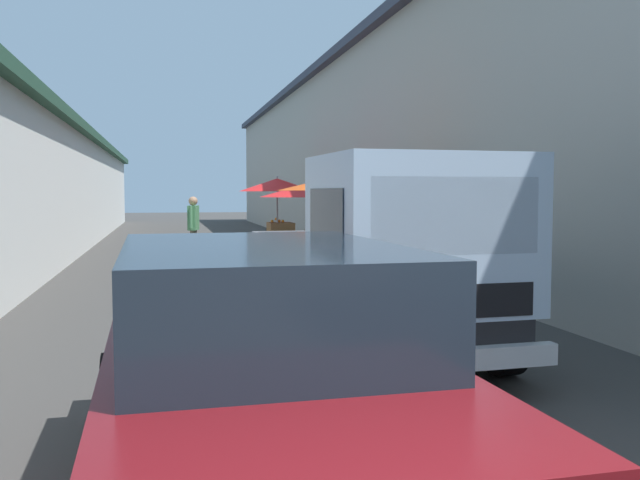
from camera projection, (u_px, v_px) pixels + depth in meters
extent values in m
plane|color=#3D3A38|center=(229.00, 273.00, 14.82)|extent=(90.00, 90.00, 0.00)
cube|color=#A39E93|center=(486.00, 153.00, 18.38)|extent=(49.50, 7.00, 5.57)
cube|color=#383D4C|center=(488.00, 42.00, 18.18)|extent=(49.80, 7.50, 0.24)
cylinder|color=#9E9EA3|center=(277.00, 213.00, 21.44)|extent=(0.06, 0.06, 2.17)
cone|color=red|center=(277.00, 185.00, 21.37)|extent=(2.39, 2.39, 0.40)
sphere|color=#9E9EA3|center=(277.00, 177.00, 21.36)|extent=(0.07, 0.07, 0.07)
cube|color=olive|center=(281.00, 235.00, 21.57)|extent=(1.00, 0.75, 0.79)
sphere|color=orange|center=(272.00, 221.00, 21.54)|extent=(0.09, 0.09, 0.09)
sphere|color=orange|center=(279.00, 221.00, 21.73)|extent=(0.09, 0.09, 0.09)
sphere|color=orange|center=(283.00, 221.00, 21.57)|extent=(0.09, 0.09, 0.09)
sphere|color=orange|center=(276.00, 219.00, 21.81)|extent=(0.09, 0.09, 0.09)
cylinder|color=#9E9EA3|center=(347.00, 230.00, 12.72)|extent=(0.06, 0.06, 2.09)
cone|color=#D84C14|center=(347.00, 182.00, 12.66)|extent=(2.60, 2.60, 0.31)
sphere|color=#9E9EA3|center=(347.00, 171.00, 12.65)|extent=(0.07, 0.07, 0.07)
cube|color=brown|center=(343.00, 263.00, 12.89)|extent=(0.85, 0.74, 0.84)
sphere|color=orange|center=(351.00, 237.00, 13.18)|extent=(0.09, 0.09, 0.09)
sphere|color=orange|center=(345.00, 234.00, 13.16)|extent=(0.09, 0.09, 0.09)
sphere|color=orange|center=(357.00, 239.00, 12.63)|extent=(0.09, 0.09, 0.09)
cylinder|color=#9E9EA3|center=(319.00, 222.00, 16.60)|extent=(0.06, 0.06, 2.04)
cone|color=red|center=(319.00, 188.00, 16.54)|extent=(2.86, 2.86, 0.41)
sphere|color=#9E9EA3|center=(319.00, 178.00, 16.52)|extent=(0.07, 0.07, 0.07)
cube|color=olive|center=(321.00, 247.00, 16.60)|extent=(0.81, 0.70, 0.82)
sphere|color=orange|center=(310.00, 228.00, 16.77)|extent=(0.09, 0.09, 0.09)
sphere|color=orange|center=(319.00, 229.00, 16.53)|extent=(0.09, 0.09, 0.09)
sphere|color=orange|center=(330.00, 229.00, 16.54)|extent=(0.09, 0.09, 0.09)
sphere|color=orange|center=(319.00, 226.00, 16.81)|extent=(0.09, 0.09, 0.09)
sphere|color=orange|center=(321.00, 229.00, 16.56)|extent=(0.09, 0.09, 0.09)
sphere|color=orange|center=(315.00, 229.00, 16.25)|extent=(0.09, 0.09, 0.09)
cube|color=#600F14|center=(266.00, 403.00, 3.84)|extent=(3.94, 1.81, 0.64)
cube|color=#19232D|center=(261.00, 293.00, 3.94)|extent=(2.37, 1.57, 0.56)
cylinder|color=black|center=(347.00, 378.00, 5.35)|extent=(0.60, 0.21, 0.60)
cylinder|color=black|center=(116.00, 394.00, 4.93)|extent=(0.60, 0.21, 0.60)
cube|color=black|center=(361.00, 301.00, 7.90)|extent=(4.86, 1.67, 0.36)
cube|color=#ADC6E0|center=(419.00, 232.00, 6.27)|extent=(1.61, 1.81, 1.40)
cube|color=#19232D|center=(456.00, 216.00, 5.54)|extent=(0.12, 1.47, 0.63)
cube|color=#19232D|center=(419.00, 213.00, 6.25)|extent=(1.12, 1.82, 0.45)
cube|color=black|center=(455.00, 301.00, 5.58)|extent=(0.12, 1.40, 0.28)
cube|color=silver|center=(459.00, 360.00, 5.54)|extent=(0.19, 1.75, 0.18)
cube|color=gray|center=(401.00, 255.00, 8.87)|extent=(3.16, 0.19, 0.50)
cube|color=gray|center=(276.00, 259.00, 8.44)|extent=(3.16, 0.19, 0.50)
cube|color=gray|center=(310.00, 247.00, 10.15)|extent=(0.13, 1.65, 0.50)
cylinder|color=black|center=(503.00, 338.00, 6.57)|extent=(0.73, 0.25, 0.72)
cylinder|color=black|center=(326.00, 348.00, 6.11)|extent=(0.73, 0.25, 0.72)
cylinder|color=black|center=(388.00, 292.00, 9.52)|extent=(0.73, 0.25, 0.72)
cylinder|color=black|center=(263.00, 297.00, 9.07)|extent=(0.73, 0.25, 0.72)
cylinder|color=#665B4C|center=(193.00, 247.00, 16.95)|extent=(0.14, 0.14, 0.81)
cylinder|color=#665B4C|center=(194.00, 246.00, 17.12)|extent=(0.14, 0.14, 0.81)
cube|color=#4C8C59|center=(193.00, 218.00, 16.99)|extent=(0.51, 0.31, 0.61)
sphere|color=#A57A5B|center=(193.00, 201.00, 16.96)|extent=(0.22, 0.22, 0.22)
cylinder|color=#4C8C59|center=(191.00, 217.00, 16.70)|extent=(0.08, 0.08, 0.55)
cylinder|color=#4C8C59|center=(196.00, 216.00, 17.27)|extent=(0.08, 0.08, 0.55)
cylinder|color=black|center=(353.00, 260.00, 15.57)|extent=(0.44, 0.09, 0.44)
cylinder|color=black|center=(370.00, 265.00, 14.35)|extent=(0.44, 0.11, 0.44)
cube|color=black|center=(362.00, 260.00, 14.91)|extent=(0.90, 0.28, 0.08)
ellipsoid|color=black|center=(366.00, 244.00, 14.59)|extent=(0.56, 0.26, 0.20)
cube|color=black|center=(354.00, 240.00, 15.49)|extent=(0.14, 0.32, 0.56)
cylinder|color=silver|center=(355.00, 236.00, 15.41)|extent=(0.27, 0.06, 0.68)
cylinder|color=black|center=(356.00, 220.00, 15.31)|extent=(0.55, 0.04, 0.04)
cylinder|color=#194CB2|center=(262.00, 248.00, 16.32)|extent=(0.30, 0.30, 0.03)
cylinder|color=#194CB2|center=(261.00, 256.00, 16.45)|extent=(0.04, 0.04, 0.42)
cylinder|color=#194CB2|center=(257.00, 257.00, 16.31)|extent=(0.04, 0.04, 0.42)
cylinder|color=#194CB2|center=(262.00, 257.00, 16.23)|extent=(0.04, 0.04, 0.42)
cylinder|color=#194CB2|center=(266.00, 257.00, 16.36)|extent=(0.04, 0.04, 0.42)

